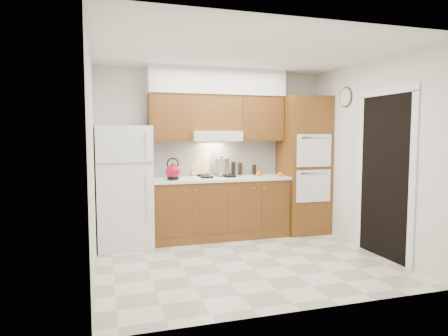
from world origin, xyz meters
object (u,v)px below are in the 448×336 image
fridge (124,187)px  oven_cabinet (303,165)px  kettle (173,172)px  stock_pot (221,167)px

fridge → oven_cabinet: bearing=0.7°
oven_cabinet → kettle: size_ratio=10.32×
kettle → stock_pot: (0.79, 0.20, 0.04)m
oven_cabinet → stock_pot: 1.37m
kettle → stock_pot: 0.82m
fridge → oven_cabinet: (2.85, 0.03, 0.24)m
fridge → stock_pot: size_ratio=6.85×
fridge → stock_pot: (1.48, 0.13, 0.24)m
kettle → fridge: bearing=179.6°
fridge → oven_cabinet: 2.86m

